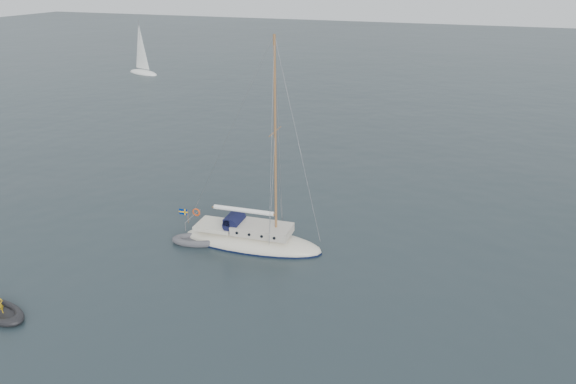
% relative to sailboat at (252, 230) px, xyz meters
% --- Properties ---
extents(ground, '(300.00, 300.00, 0.00)m').
position_rel_sailboat_xyz_m(ground, '(3.36, -1.21, -0.99)').
color(ground, black).
rests_on(ground, ground).
extents(sailboat, '(9.18, 2.75, 13.07)m').
position_rel_sailboat_xyz_m(sailboat, '(0.00, 0.00, 0.00)').
color(sailboat, beige).
rests_on(sailboat, ground).
extents(dinghy, '(3.08, 1.39, 0.44)m').
position_rel_sailboat_xyz_m(dinghy, '(-3.26, -1.00, -0.80)').
color(dinghy, '#535258').
rests_on(dinghy, ground).
extents(distant_yacht_a, '(6.43, 3.43, 8.53)m').
position_rel_sailboat_xyz_m(distant_yacht_a, '(-40.08, 47.73, 2.65)').
color(distant_yacht_a, white).
rests_on(distant_yacht_a, ground).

